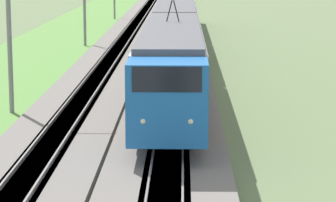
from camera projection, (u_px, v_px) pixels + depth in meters
ballast_main at (107, 65)px, 53.13m from camera, size 240.00×4.40×0.30m
ballast_adjacent at (175, 66)px, 53.05m from camera, size 240.00×4.40×0.30m
track_main at (107, 65)px, 53.13m from camera, size 240.00×1.57×0.45m
track_adjacent at (175, 65)px, 53.04m from camera, size 240.00×1.57×0.45m
grass_verge at (24, 67)px, 53.25m from camera, size 240.00×8.78×0.12m
passenger_train at (176, 24)px, 58.25m from camera, size 64.41×2.91×5.16m
catenary_mast_mid at (10, 22)px, 36.55m from camera, size 0.22×2.56×8.42m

